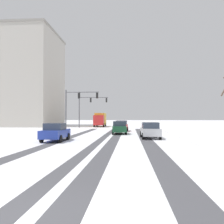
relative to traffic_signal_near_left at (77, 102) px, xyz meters
The scene contains 14 objects.
ground_plane 32.86m from the traffic_signal_near_left, 79.27° to the right, with size 300.00×300.00×0.00m, color white.
wheel_track_left_lane 15.74m from the traffic_signal_near_left, 68.18° to the right, with size 0.72×39.58×0.01m, color #4C4C51.
wheel_track_right_lane 16.23m from the traffic_signal_near_left, 63.89° to the right, with size 0.93×39.58×0.01m, color #4C4C51.
wheel_track_center 14.85m from the traffic_signal_near_left, 81.90° to the right, with size 1.03×39.58×0.01m, color #4C4C51.
wheel_track_oncoming 17.73m from the traffic_signal_near_left, 54.71° to the right, with size 1.17×39.58×0.01m, color #4C4C51.
sidewalk_kerb_right 22.48m from the traffic_signal_near_left, 45.77° to the right, with size 4.00×39.58×0.12m, color white.
traffic_signal_near_left is the anchor object (origin of this frame).
traffic_signal_far_left 10.18m from the traffic_signal_near_left, 89.01° to the left, with size 5.87×0.74×6.50m.
car_red_lead 8.17m from the traffic_signal_near_left, ahead, with size 1.95×4.16×1.62m.
car_dark_green_second 10.70m from the traffic_signal_near_left, 45.41° to the right, with size 1.99×4.18×1.62m.
car_silver_third 17.04m from the traffic_signal_near_left, 51.26° to the right, with size 1.92×4.14×1.62m.
car_blue_fourth 16.84m from the traffic_signal_near_left, 84.13° to the right, with size 1.84×4.11×1.62m.
box_truck_delivery 15.70m from the traffic_signal_near_left, 83.49° to the left, with size 2.41×7.44×3.02m.
office_building_far_left_block 26.22m from the traffic_signal_near_left, 136.60° to the left, with size 19.00×16.36×22.22m.
Camera 1 is at (2.26, -5.14, 2.18)m, focal length 37.98 mm.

